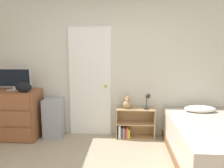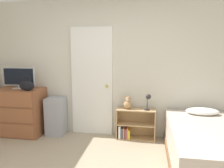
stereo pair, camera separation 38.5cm
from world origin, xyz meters
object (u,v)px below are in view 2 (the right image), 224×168
Objects in this scene: dresser at (21,111)px; bookshelf at (133,126)px; desk_lamp at (148,99)px; tv at (19,77)px; handbag at (27,85)px; teddy_bear at (128,103)px; storage_bin at (56,116)px; bed at (212,147)px.

dresser reaches higher than bookshelf.
dresser is 2.44m from desk_lamp.
tv is at bearing -178.24° from desk_lamp.
teddy_bear is (1.78, 0.31, -0.34)m from handbag.
dresser is 3.06× the size of desk_lamp.
storage_bin is at bearing -178.31° from teddy_bear.
tv is 1.01m from storage_bin.
storage_bin is 1.79m from desk_lamp.
desk_lamp is (0.26, -0.05, 0.53)m from bookshelf.
bookshelf is at bearing 4.87° from teddy_bear.
bookshelf is 0.43m from teddy_bear.
storage_bin is 0.38× the size of bed.
dresser is 0.69m from storage_bin.
desk_lamp is (0.37, -0.04, 0.11)m from teddy_bear.
teddy_bear is 0.12× the size of bed.
handbag is (0.27, -0.20, -0.11)m from tv.
teddy_bear is at bearing 3.12° from tv.
desk_lamp is at bearing -5.84° from teddy_bear.
storage_bin is at bearing 5.99° from tv.
handbag is 3.17m from bed.
handbag is at bearing -172.70° from desk_lamp.
storage_bin is 2.46× the size of desk_lamp.
handbag is at bearing 170.89° from bed.
storage_bin is at bearing -179.90° from desk_lamp.
desk_lamp is at bearing 7.30° from handbag.
bed is at bearing -16.09° from storage_bin.
desk_lamp is at bearing 139.64° from bed.
bookshelf is at bearing 1.91° from storage_bin.
bed is (3.05, -0.49, -0.71)m from handbag.
desk_lamp is 0.16× the size of bed.
dresser reaches higher than teddy_bear.
tv is at bearing 94.22° from dresser.
dresser is 0.66m from tv.
bed is at bearing -34.87° from bookshelf.
handbag reaches higher than bed.
tv is 2.10m from teddy_bear.
desk_lamp reaches higher than storage_bin.
tv is 2.33m from bookshelf.
handbag reaches higher than storage_bin.
dresser is 1.24× the size of storage_bin.
bookshelf is at bearing 145.13° from bed.
dresser reaches higher than storage_bin.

